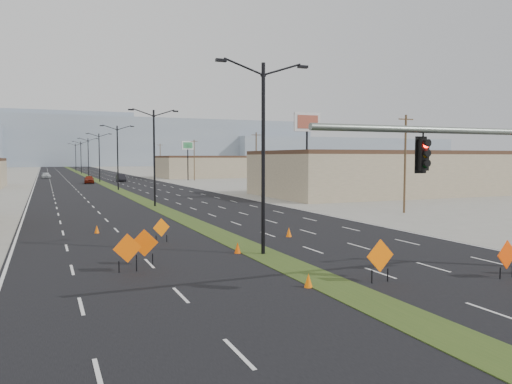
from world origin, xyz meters
name	(u,v)px	position (x,y,z in m)	size (l,w,h in m)	color
ground	(420,324)	(0.00, 0.00, 0.00)	(600.00, 600.00, 0.00)	gray
road_surface	(98,181)	(0.00, 100.00, 0.00)	(25.00, 400.00, 0.02)	black
median_strip	(98,181)	(0.00, 100.00, 0.00)	(2.00, 400.00, 0.04)	#294418
building_se_near	(390,174)	(34.00, 45.00, 2.75)	(36.00, 18.00, 5.50)	tan
building_se_far	(245,167)	(38.00, 110.00, 2.50)	(44.00, 16.00, 5.00)	tan
mesa_center	(133,143)	(40.00, 300.00, 14.00)	(220.00, 50.00, 28.00)	#8391A3
mesa_east	(337,152)	(180.00, 290.00, 9.00)	(160.00, 50.00, 18.00)	#8391A3
mesa_backdrop	(8,139)	(-30.00, 320.00, 16.00)	(140.00, 50.00, 32.00)	#8391A3
streetlight_0	(263,152)	(0.00, 12.00, 5.42)	(5.15, 0.24, 10.02)	black
streetlight_1	(154,155)	(0.00, 40.00, 5.42)	(5.15, 0.24, 10.02)	black
streetlight_2	(118,155)	(0.00, 68.00, 5.42)	(5.15, 0.24, 10.02)	black
streetlight_3	(99,156)	(0.00, 96.00, 5.42)	(5.15, 0.24, 10.02)	black
streetlight_4	(88,156)	(0.00, 124.00, 5.42)	(5.15, 0.24, 10.02)	black
streetlight_5	(81,156)	(0.00, 152.00, 5.42)	(5.15, 0.24, 10.02)	black
streetlight_6	(76,156)	(0.00, 180.00, 5.42)	(5.15, 0.24, 10.02)	black
utility_pole_0	(405,162)	(20.00, 25.00, 4.67)	(1.60, 0.20, 9.00)	#4C3823
utility_pole_1	(256,160)	(20.00, 60.00, 4.67)	(1.60, 0.20, 9.00)	#4C3823
utility_pole_2	(194,159)	(20.00, 95.00, 4.67)	(1.60, 0.20, 9.00)	#4C3823
utility_pole_3	(160,159)	(20.00, 130.00, 4.67)	(1.60, 0.20, 9.00)	#4C3823
car_left	(89,180)	(-2.54, 90.55, 0.78)	(1.84, 4.57, 1.56)	maroon
car_mid	(121,178)	(4.26, 95.84, 0.78)	(1.66, 4.76, 1.57)	black
car_far	(46,175)	(-10.23, 120.03, 0.68)	(1.92, 4.71, 1.37)	#B3B9BD
construction_sign_0	(128,249)	(-7.22, 10.62, 1.03)	(1.30, 0.27, 1.75)	#E15404
construction_sign_1	(144,244)	(-6.27, 11.76, 1.03)	(1.30, 0.19, 1.74)	#E05104
construction_sign_2	(161,228)	(-4.15, 17.77, 0.86)	(1.07, 0.35, 1.47)	orange
construction_sign_3	(380,257)	(2.00, 4.69, 1.07)	(1.35, 0.11, 1.80)	#FF6805
construction_sign_5	(507,256)	(7.39, 3.18, 0.96)	(1.23, 0.17, 1.64)	#F84405
cone_0	(308,281)	(-1.08, 5.14, 0.29)	(0.35, 0.35, 0.58)	#E96304
cone_1	(238,248)	(-1.15, 12.77, 0.31)	(0.37, 0.37, 0.61)	#E54E04
cone_2	(289,232)	(3.86, 16.64, 0.31)	(0.38, 0.38, 0.63)	#F16005
cone_3	(97,229)	(-7.39, 23.08, 0.28)	(0.33, 0.33, 0.56)	#E55B04
pole_sign_east_near	(307,128)	(18.82, 41.50, 8.67)	(3.44, 0.47, 10.54)	black
pole_sign_east_far	(188,149)	(18.86, 96.11, 7.06)	(2.85, 0.92, 8.71)	black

